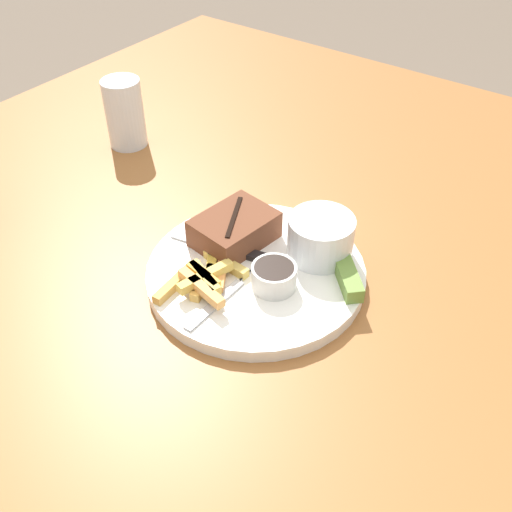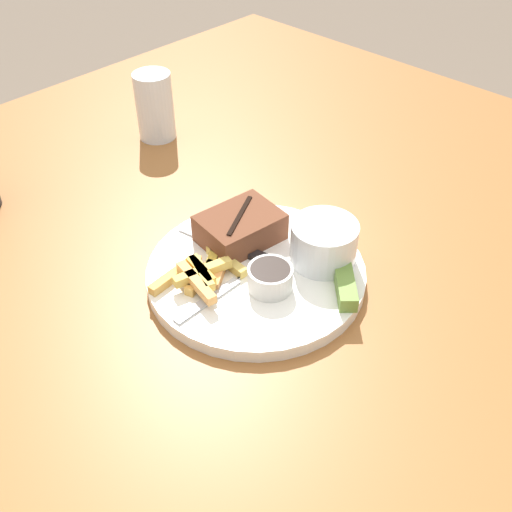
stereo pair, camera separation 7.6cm
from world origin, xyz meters
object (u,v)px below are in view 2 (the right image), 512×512
object	(u,v)px
steak_portion	(240,228)
dipping_sauce_cup	(270,277)
dinner_plate	(256,273)
fork_utensil	(214,296)
pickle_spear	(345,284)
coleslaw_cup	(324,241)
drinking_glass	(155,106)
knife_utensil	(242,251)

from	to	relation	value
steak_portion	dipping_sauce_cup	distance (m)	0.10
dinner_plate	dipping_sauce_cup	size ratio (longest dim) A/B	5.03
steak_portion	fork_utensil	xyz separation A→B (m)	(-0.10, -0.06, -0.02)
pickle_spear	fork_utensil	size ratio (longest dim) A/B	0.54
dipping_sauce_cup	coleslaw_cup	bearing A→B (deg)	-8.79
steak_portion	drinking_glass	world-z (taller)	drinking_glass
drinking_glass	dipping_sauce_cup	bearing A→B (deg)	-111.26
steak_portion	pickle_spear	size ratio (longest dim) A/B	1.59
fork_utensil	drinking_glass	distance (m)	0.45
fork_utensil	drinking_glass	world-z (taller)	drinking_glass
coleslaw_cup	pickle_spear	xyz separation A→B (m)	(-0.03, -0.06, -0.02)
steak_portion	pickle_spear	world-z (taller)	steak_portion
dinner_plate	coleslaw_cup	size ratio (longest dim) A/B	3.28
knife_utensil	dinner_plate	bearing A→B (deg)	153.64
coleslaw_cup	knife_utensil	bearing A→B (deg)	126.35
steak_portion	dipping_sauce_cup	size ratio (longest dim) A/B	2.04
steak_portion	knife_utensil	world-z (taller)	steak_portion
steak_portion	coleslaw_cup	xyz separation A→B (m)	(0.04, -0.11, 0.01)
knife_utensil	drinking_glass	bearing A→B (deg)	-32.84
coleslaw_cup	dipping_sauce_cup	world-z (taller)	coleslaw_cup
dinner_plate	drinking_glass	distance (m)	0.41
drinking_glass	dinner_plate	bearing A→B (deg)	-111.29
coleslaw_cup	pickle_spear	bearing A→B (deg)	-115.14
dinner_plate	coleslaw_cup	world-z (taller)	coleslaw_cup
dipping_sauce_cup	fork_utensil	bearing A→B (deg)	147.04
pickle_spear	drinking_glass	bearing A→B (deg)	78.08
fork_utensil	steak_portion	bearing A→B (deg)	29.10
pickle_spear	knife_utensil	xyz separation A→B (m)	(-0.04, 0.14, -0.01)
coleslaw_cup	pickle_spear	world-z (taller)	coleslaw_cup
steak_portion	dipping_sauce_cup	world-z (taller)	steak_portion
dinner_plate	knife_utensil	distance (m)	0.04
drinking_glass	pickle_spear	bearing A→B (deg)	-101.92
knife_utensil	coleslaw_cup	bearing A→B (deg)	-154.65
coleslaw_cup	pickle_spear	size ratio (longest dim) A/B	1.19
dipping_sauce_cup	knife_utensil	xyz separation A→B (m)	(0.02, 0.07, -0.01)
steak_portion	pickle_spear	bearing A→B (deg)	-83.73
pickle_spear	dipping_sauce_cup	bearing A→B (deg)	130.94
steak_portion	fork_utensil	world-z (taller)	steak_portion
steak_portion	knife_utensil	distance (m)	0.03
coleslaw_cup	drinking_glass	size ratio (longest dim) A/B	0.74
coleslaw_cup	dipping_sauce_cup	size ratio (longest dim) A/B	1.54
dipping_sauce_cup	knife_utensil	bearing A→B (deg)	71.63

